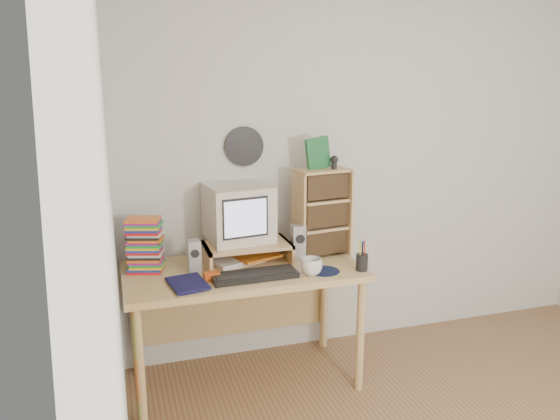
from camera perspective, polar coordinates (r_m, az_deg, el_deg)
back_wall at (r=3.83m, az=9.87°, el=4.45°), size 3.50×0.00×3.50m
left_wall at (r=1.73m, az=-16.76°, el=-7.57°), size 0.00×3.50×3.50m
curtain at (r=2.21m, az=-15.77°, el=-5.50°), size 0.00×2.20×2.20m
wall_disc at (r=3.47m, az=-3.77°, el=6.65°), size 0.25×0.02×0.25m
desk at (r=3.38m, az=-4.05°, el=-7.87°), size 1.40×0.70×0.75m
monitor_riser at (r=3.34m, az=-3.43°, el=-3.91°), size 0.52×0.30×0.12m
crt_monitor at (r=3.33m, az=-4.19°, el=-0.44°), size 0.41×0.41×0.35m
speaker_left at (r=3.21m, az=-8.95°, el=-4.79°), size 0.07×0.07×0.19m
speaker_right at (r=3.39m, az=1.89°, el=-3.37°), size 0.08×0.08×0.22m
keyboard at (r=3.11m, az=-2.67°, el=-6.84°), size 0.49×0.17×0.03m
dvd_stack at (r=3.26m, az=-13.86°, el=-4.05°), size 0.22×0.18×0.26m
cd_rack at (r=3.44m, az=4.43°, el=-0.25°), size 0.35×0.22×0.55m
mug at (r=3.15m, az=3.32°, el=-5.93°), size 0.15×0.15×0.10m
diary at (r=3.01m, az=-11.38°, el=-7.63°), size 0.25×0.21×0.05m
mousepad at (r=3.22m, az=4.60°, el=-6.38°), size 0.21×0.21×0.00m
pen_cup at (r=3.24m, az=8.57°, el=-5.09°), size 0.09×0.09×0.14m
papers at (r=3.38m, az=-3.87°, el=-5.03°), size 0.36×0.31×0.04m
red_box at (r=3.10m, az=-7.14°, el=-6.88°), size 0.09×0.06×0.04m
game_box at (r=3.38m, az=3.97°, el=5.94°), size 0.15×0.05×0.19m
webcam at (r=3.40m, az=5.68°, el=5.00°), size 0.05×0.05×0.08m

